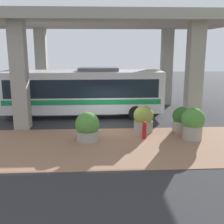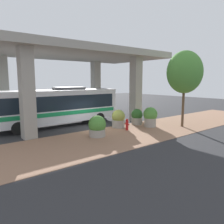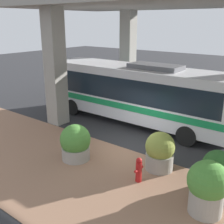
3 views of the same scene
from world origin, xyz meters
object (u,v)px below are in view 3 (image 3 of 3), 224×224
planter_extra (217,171)px  bus (137,91)px  planter_middle (76,143)px  planter_back (160,152)px  fire_hydrant (139,170)px  planter_front (207,187)px

planter_extra → bus: bearing=55.9°
planter_middle → planter_back: size_ratio=0.99×
bus → fire_hydrant: 6.51m
bus → planter_front: bearing=-132.0°
planter_front → planter_back: 2.86m
planter_front → planter_back: bearing=57.9°
fire_hydrant → planter_middle: size_ratio=0.62×
fire_hydrant → planter_front: bearing=-95.2°
bus → planter_front: (-5.51, -6.12, -0.99)m
bus → planter_back: size_ratio=7.10×
planter_front → planter_middle: 5.65m
planter_extra → planter_back: bearing=89.2°
fire_hydrant → planter_extra: size_ratio=0.66×
planter_front → planter_extra: planter_front is taller
bus → planter_front: 8.30m
planter_front → planter_back: size_ratio=1.11×
planter_middle → planter_extra: planter_middle is taller
bus → planter_middle: size_ratio=7.15×
planter_front → planter_back: (1.52, 2.42, -0.14)m
planter_front → fire_hydrant: bearing=84.8°
fire_hydrant → planter_front: size_ratio=0.56×
planter_middle → bus: bearing=5.0°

